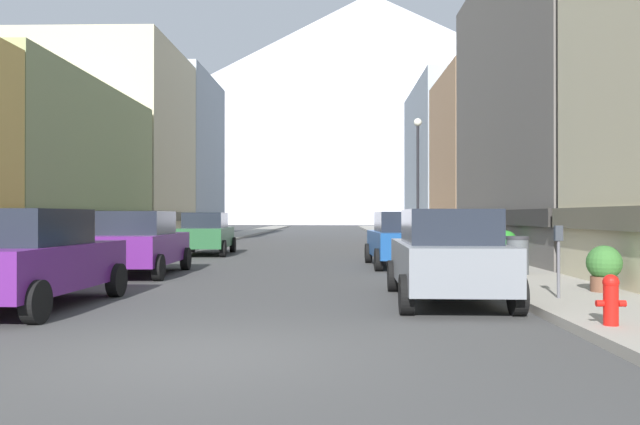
# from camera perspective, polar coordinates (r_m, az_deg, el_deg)

# --- Properties ---
(ground_plane) EXTENTS (400.00, 400.00, 0.00)m
(ground_plane) POSITION_cam_1_polar(r_m,az_deg,el_deg) (7.87, -11.06, -12.48)
(ground_plane) COLOR #3E3E3E
(sidewalk_left) EXTENTS (2.50, 100.00, 0.15)m
(sidewalk_left) POSITION_cam_1_polar(r_m,az_deg,el_deg) (43.27, -9.16, -2.36)
(sidewalk_left) COLOR gray
(sidewalk_left) RESTS_ON ground
(sidewalk_right) EXTENTS (2.50, 100.00, 0.15)m
(sidewalk_right) POSITION_cam_1_polar(r_m,az_deg,el_deg) (42.79, 7.54, -2.38)
(sidewalk_right) COLOR gray
(sidewalk_right) RESTS_ON ground
(storefront_left_1) EXTENTS (6.38, 12.99, 6.94)m
(storefront_left_1) POSITION_cam_1_polar(r_m,az_deg,el_deg) (27.94, -24.55, 3.20)
(storefront_left_1) COLOR #8C9966
(storefront_left_1) RESTS_ON ground
(storefront_left_2) EXTENTS (9.89, 9.66, 11.34)m
(storefront_left_2) POSITION_cam_1_polar(r_m,az_deg,el_deg) (39.45, -19.43, 5.33)
(storefront_left_2) COLOR beige
(storefront_left_2) RESTS_ON ground
(storefront_left_3) EXTENTS (6.73, 10.84, 11.98)m
(storefront_left_3) POSITION_cam_1_polar(r_m,az_deg,el_deg) (48.86, -13.34, 4.62)
(storefront_left_3) COLOR #99A5B2
(storefront_left_3) RESTS_ON ground
(storefront_right_1) EXTENTS (9.52, 13.68, 11.31)m
(storefront_right_1) POSITION_cam_1_polar(r_m,az_deg,el_deg) (26.44, 24.91, 8.06)
(storefront_right_1) COLOR #66605B
(storefront_right_1) RESTS_ON ground
(storefront_right_2) EXTENTS (7.03, 8.71, 9.43)m
(storefront_right_2) POSITION_cam_1_polar(r_m,az_deg,el_deg) (36.62, 15.98, 4.27)
(storefront_right_2) COLOR tan
(storefront_right_2) RESTS_ON ground
(storefront_right_3) EXTENTS (8.31, 13.74, 11.21)m
(storefront_right_3) POSITION_cam_1_polar(r_m,az_deg,el_deg) (48.26, 13.18, 4.22)
(storefront_right_3) COLOR #99A5B2
(storefront_right_3) RESTS_ON ground
(car_left_0) EXTENTS (2.18, 4.46, 1.78)m
(car_left_0) POSITION_cam_1_polar(r_m,az_deg,el_deg) (12.53, -24.51, -3.74)
(car_left_0) COLOR #591E72
(car_left_0) RESTS_ON ground
(car_left_1) EXTENTS (2.15, 4.44, 1.78)m
(car_left_1) POSITION_cam_1_polar(r_m,az_deg,el_deg) (18.47, -15.82, -2.62)
(car_left_1) COLOR #591E72
(car_left_1) RESTS_ON ground
(car_left_2) EXTENTS (2.22, 4.47, 1.78)m
(car_left_2) POSITION_cam_1_polar(r_m,az_deg,el_deg) (27.32, -10.15, -1.86)
(car_left_2) COLOR #265933
(car_left_2) RESTS_ON ground
(car_right_0) EXTENTS (2.15, 4.44, 1.78)m
(car_right_0) POSITION_cam_1_polar(r_m,az_deg,el_deg) (12.45, 11.31, -3.78)
(car_right_0) COLOR slate
(car_right_0) RESTS_ON ground
(car_right_1) EXTENTS (2.21, 4.47, 1.78)m
(car_right_1) POSITION_cam_1_polar(r_m,az_deg,el_deg) (20.75, 7.32, -2.37)
(car_right_1) COLOR #19478C
(car_right_1) RESTS_ON ground
(fire_hydrant_near) EXTENTS (0.40, 0.22, 0.70)m
(fire_hydrant_near) POSITION_cam_1_polar(r_m,az_deg,el_deg) (9.70, 24.59, -6.99)
(fire_hydrant_near) COLOR red
(fire_hydrant_near) RESTS_ON sidewalk_right
(parking_meter_near) EXTENTS (0.14, 0.10, 1.33)m
(parking_meter_near) POSITION_cam_1_polar(r_m,az_deg,el_deg) (12.48, 20.56, -3.24)
(parking_meter_near) COLOR #595960
(parking_meter_near) RESTS_ON sidewalk_right
(trash_bin_right) EXTENTS (0.59, 0.59, 0.98)m
(trash_bin_right) POSITION_cam_1_polar(r_m,az_deg,el_deg) (17.18, 17.26, -3.65)
(trash_bin_right) COLOR #4C5156
(trash_bin_right) RESTS_ON sidewalk_right
(potted_plant_0) EXTENTS (0.69, 0.69, 0.92)m
(potted_plant_0) POSITION_cam_1_polar(r_m,az_deg,el_deg) (13.89, 24.09, -4.47)
(potted_plant_0) COLOR brown
(potted_plant_0) RESTS_ON sidewalk_right
(potted_plant_1) EXTENTS (0.74, 0.74, 1.04)m
(potted_plant_1) POSITION_cam_1_polar(r_m,az_deg,el_deg) (20.82, 16.26, -2.80)
(potted_plant_1) COLOR #4C4C51
(potted_plant_1) RESTS_ON sidewalk_right
(potted_plant_2) EXTENTS (0.63, 0.63, 1.00)m
(potted_plant_2) POSITION_cam_1_polar(r_m,az_deg,el_deg) (26.96, -17.37, -2.29)
(potted_plant_2) COLOR brown
(potted_plant_2) RESTS_ON sidewalk_left
(pedestrian_0) EXTENTS (0.36, 0.36, 1.59)m
(pedestrian_0) POSITION_cam_1_polar(r_m,az_deg,el_deg) (22.85, -18.88, -2.21)
(pedestrian_0) COLOR navy
(pedestrian_0) RESTS_ON sidewalk_left
(pedestrian_1) EXTENTS (0.36, 0.36, 1.53)m
(pedestrian_1) POSITION_cam_1_polar(r_m,az_deg,el_deg) (19.69, 14.88, -2.62)
(pedestrian_1) COLOR navy
(pedestrian_1) RESTS_ON sidewalk_right
(pedestrian_2) EXTENTS (0.36, 0.36, 1.60)m
(pedestrian_2) POSITION_cam_1_polar(r_m,az_deg,el_deg) (30.91, 9.92, -1.70)
(pedestrian_2) COLOR #333338
(pedestrian_2) RESTS_ON sidewalk_right
(streetlamp_right) EXTENTS (0.36, 0.36, 5.86)m
(streetlamp_right) POSITION_cam_1_polar(r_m,az_deg,el_deg) (28.87, 8.75, 4.36)
(streetlamp_right) COLOR black
(streetlamp_right) RESTS_ON sidewalk_right
(mountain_backdrop) EXTENTS (319.66, 319.66, 95.10)m
(mountain_backdrop) POSITION_cam_1_polar(r_m,az_deg,el_deg) (271.83, 4.57, 9.47)
(mountain_backdrop) COLOR silver
(mountain_backdrop) RESTS_ON ground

